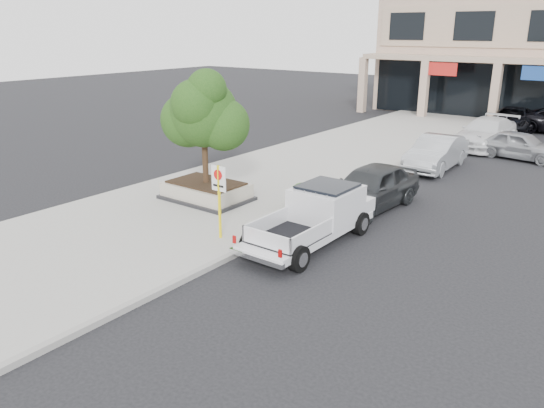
{
  "coord_description": "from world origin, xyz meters",
  "views": [
    {
      "loc": [
        7.87,
        -11.02,
        6.32
      ],
      "look_at": [
        -1.6,
        1.5,
        1.11
      ],
      "focal_mm": 35.0,
      "sensor_mm": 36.0,
      "label": 1
    }
  ],
  "objects": [
    {
      "name": "curb",
      "position": [
        -1.55,
        6.0,
        0.07
      ],
      "size": [
        0.2,
        52.0,
        0.15
      ],
      "primitive_type": "cube",
      "color": "gray",
      "rests_on": "ground"
    },
    {
      "name": "curb_car_d",
      "position": [
        -0.37,
        25.64,
        0.75
      ],
      "size": [
        2.91,
        5.57,
        1.5
      ],
      "primitive_type": "imported",
      "rotation": [
        0.0,
        0.0,
        0.08
      ],
      "color": "black",
      "rests_on": "ground"
    },
    {
      "name": "curb_car_c",
      "position": [
        -0.23,
        19.33,
        0.81
      ],
      "size": [
        2.58,
        5.69,
        1.62
      ],
      "primitive_type": "imported",
      "rotation": [
        0.0,
        0.0,
        -0.06
      ],
      "color": "silver",
      "rests_on": "ground"
    },
    {
      "name": "no_parking_sign",
      "position": [
        -2.63,
        0.21,
        1.63
      ],
      "size": [
        0.55,
        0.09,
        2.3
      ],
      "color": "yellow",
      "rests_on": "sidewalk"
    },
    {
      "name": "sidewalk",
      "position": [
        -5.5,
        6.0,
        0.07
      ],
      "size": [
        8.0,
        52.0,
        0.15
      ],
      "primitive_type": "cube",
      "color": "gray",
      "rests_on": "ground"
    },
    {
      "name": "lot_car_a",
      "position": [
        2.0,
        17.56,
        0.71
      ],
      "size": [
        4.37,
        2.24,
        1.42
      ],
      "primitive_type": "imported",
      "rotation": [
        0.0,
        0.0,
        1.43
      ],
      "color": "#999BA0",
      "rests_on": "ground"
    },
    {
      "name": "ground",
      "position": [
        0.0,
        0.0,
        0.0
      ],
      "size": [
        120.0,
        120.0,
        0.0
      ],
      "primitive_type": "plane",
      "color": "black",
      "rests_on": "ground"
    },
    {
      "name": "hedge",
      "position": [
        -2.18,
        4.15,
        0.62
      ],
      "size": [
        1.1,
        0.99,
        0.93
      ],
      "primitive_type": "ellipsoid",
      "color": "#1F4C15",
      "rests_on": "sidewalk"
    },
    {
      "name": "planter_tree",
      "position": [
        -5.55,
        2.94,
        3.41
      ],
      "size": [
        2.9,
        2.55,
        4.0
      ],
      "color": "black",
      "rests_on": "planter"
    },
    {
      "name": "curb_car_b",
      "position": [
        -0.66,
        13.03,
        0.78
      ],
      "size": [
        1.77,
        4.77,
        1.56
      ],
      "primitive_type": "imported",
      "rotation": [
        0.0,
        0.0,
        0.03
      ],
      "color": "#ACAFB4",
      "rests_on": "ground"
    },
    {
      "name": "curb_car_a",
      "position": [
        -0.44,
        5.93,
        0.81
      ],
      "size": [
        2.26,
        4.9,
        1.63
      ],
      "primitive_type": "imported",
      "rotation": [
        0.0,
        0.0,
        -0.07
      ],
      "color": "#292C2E",
      "rests_on": "ground"
    },
    {
      "name": "planter",
      "position": [
        -5.69,
        2.79,
        0.48
      ],
      "size": [
        3.2,
        2.2,
        0.68
      ],
      "color": "black",
      "rests_on": "sidewalk"
    },
    {
      "name": "pickup_truck",
      "position": [
        -0.35,
        1.74,
        0.84
      ],
      "size": [
        2.03,
        5.37,
        1.69
      ],
      "primitive_type": null,
      "rotation": [
        0.0,
        0.0,
        -0.01
      ],
      "color": "silver",
      "rests_on": "ground"
    }
  ]
}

